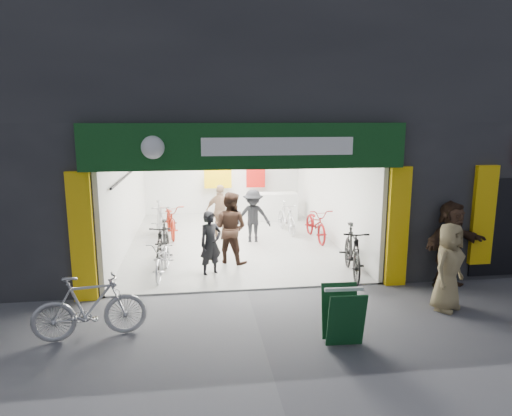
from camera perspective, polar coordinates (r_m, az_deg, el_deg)
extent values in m
plane|color=#56565B|center=(9.80, -1.14, -10.33)|extent=(60.00, 60.00, 0.00)
cube|color=#232326|center=(14.36, 0.57, 19.84)|extent=(16.00, 10.00, 4.50)
cube|color=#232326|center=(14.86, -25.14, 3.02)|extent=(5.00, 10.00, 3.50)
cube|color=#232326|center=(15.82, 18.82, 3.92)|extent=(6.00, 10.00, 3.50)
cube|color=#9E9E99|center=(13.57, -3.06, -4.08)|extent=(6.00, 8.00, 0.04)
cube|color=silver|center=(17.30, -4.22, 4.56)|extent=(6.00, 0.20, 3.20)
cube|color=silver|center=(13.34, -15.87, 2.18)|extent=(0.10, 8.00, 3.20)
cube|color=silver|center=(13.79, 9.19, 2.75)|extent=(0.10, 8.00, 3.20)
cube|color=white|center=(13.10, -3.21, 9.68)|extent=(6.00, 8.00, 0.10)
cube|color=black|center=(9.21, -1.29, 9.68)|extent=(6.00, 0.30, 0.30)
cube|color=#0D3B13|center=(9.01, -1.12, 7.73)|extent=(6.40, 0.25, 0.90)
cube|color=white|center=(8.96, 2.83, 7.70)|extent=(3.00, 0.02, 0.35)
cube|color=#EAAC0C|center=(9.55, -20.93, -3.47)|extent=(0.45, 0.12, 2.60)
cube|color=#EAAC0C|center=(10.22, 17.31, -2.29)|extent=(0.45, 0.12, 2.60)
cube|color=#EAAC0C|center=(11.13, 26.52, -0.84)|extent=(0.50, 0.12, 2.20)
cylinder|color=black|center=(12.67, -15.78, 4.01)|extent=(0.06, 5.00, 0.06)
cube|color=silver|center=(16.11, 2.59, 0.12)|extent=(1.40, 0.60, 1.00)
cube|color=white|center=(10.31, -1.97, 8.89)|extent=(1.30, 0.35, 0.04)
cube|color=white|center=(12.10, -2.83, 9.23)|extent=(1.30, 0.35, 0.04)
cube|color=white|center=(13.90, -3.47, 9.48)|extent=(1.30, 0.35, 0.04)
cube|color=white|center=(15.69, -3.96, 9.67)|extent=(1.30, 0.35, 0.04)
imported|color=silver|center=(10.77, -11.51, -6.08)|extent=(0.75, 1.72, 0.88)
imported|color=black|center=(11.60, -11.55, -4.32)|extent=(0.67, 1.82, 1.07)
imported|color=maroon|center=(14.24, -10.59, -1.47)|extent=(0.97, 2.05, 1.03)
imported|color=#A3A3A7|center=(13.79, -11.86, -1.66)|extent=(0.86, 1.99, 1.16)
imported|color=black|center=(10.71, 11.95, -5.32)|extent=(0.89, 2.05, 1.19)
imported|color=maroon|center=(13.67, 7.50, -1.97)|extent=(0.71, 1.92, 1.00)
imported|color=#B7B7BC|center=(14.43, 3.81, -1.18)|extent=(0.67, 1.72, 1.01)
imported|color=#A9A9AE|center=(8.13, -20.08, -11.53)|extent=(1.88, 0.80, 1.09)
imported|color=black|center=(10.54, -5.69, -4.46)|extent=(0.66, 0.58, 1.52)
imported|color=#321F16|center=(11.34, -3.24, -2.52)|extent=(1.11, 1.04, 1.82)
imported|color=black|center=(13.17, -0.38, -1.10)|extent=(1.07, 0.68, 1.57)
imported|color=#967357|center=(13.78, -4.42, -0.45)|extent=(1.04, 0.75, 1.63)
imported|color=olive|center=(9.36, 22.89, -6.80)|extent=(0.98, 0.91, 1.69)
imported|color=#352318|center=(10.60, 23.09, -4.21)|extent=(1.83, 1.15, 1.89)
cube|color=#0D3719|center=(7.46, 11.23, -13.65)|extent=(0.60, 0.24, 0.91)
cube|color=#0D3719|center=(7.80, 10.40, -12.48)|extent=(0.60, 0.24, 0.91)
cube|color=white|center=(7.46, 10.93, -9.95)|extent=(0.63, 0.08, 0.05)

